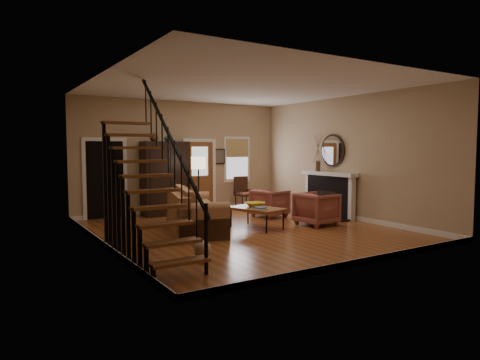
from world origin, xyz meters
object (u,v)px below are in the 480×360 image
armoire (165,178)px  sofa (195,212)px  armchair_right (270,203)px  floor_lamp (199,188)px  coffee_table (257,218)px  armchair_left (317,209)px  side_chair (244,193)px

armoire → sofa: 2.70m
armchair_right → floor_lamp: size_ratio=0.51×
armoire → armchair_right: bearing=-38.4°
coffee_table → armchair_left: size_ratio=1.46×
coffee_table → floor_lamp: 2.10m
floor_lamp → armoire: bearing=113.5°
sofa → armchair_right: sofa is taller
coffee_table → side_chair: side_chair is taller
armchair_right → floor_lamp: 2.03m
armoire → armchair_right: (2.34, -1.85, -0.66)m
sofa → armoire: bearing=99.1°
armchair_right → floor_lamp: (-1.85, 0.72, 0.45)m
sofa → armchair_right: (2.67, 0.75, -0.07)m
armchair_left → armchair_right: armchair_left is taller
armchair_right → side_chair: bearing=-19.5°
coffee_table → floor_lamp: bearing=106.8°
sofa → coffee_table: sofa is taller
coffee_table → side_chair: bearing=62.7°
coffee_table → side_chair: (1.48, 2.86, 0.26)m
armoire → sofa: armoire is taller
armoire → floor_lamp: armoire is taller
sofa → side_chair: 3.75m
sofa → armchair_left: sofa is taller
armchair_left → armchair_right: bearing=4.5°
coffee_table → armchair_left: bearing=-15.0°
armoire → coffee_table: bearing=-70.7°
sofa → coffee_table: bearing=-1.6°
armoire → side_chair: 2.61m
floor_lamp → side_chair: size_ratio=1.65×
coffee_table → armchair_left: armchair_left is taller
coffee_table → armoire: bearing=109.3°
sofa → side_chair: size_ratio=2.40×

